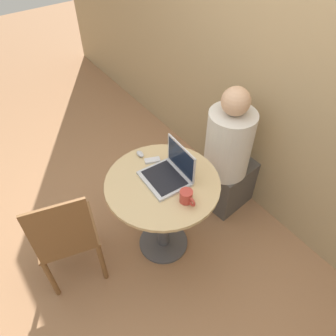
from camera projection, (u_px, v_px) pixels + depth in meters
The scene contains 9 objects.
ground_plane at pixel (163, 243), 2.71m from camera, with size 12.00×12.00×0.00m, color #9E704C.
back_wall at pixel (279, 64), 2.20m from camera, with size 7.00×0.05×2.60m.
round_table at pixel (163, 200), 2.33m from camera, with size 0.78×0.78×0.74m.
laptop at pixel (169, 172), 2.19m from camera, with size 0.32×0.28×0.24m.
cell_phone at pixel (152, 160), 2.33m from camera, with size 0.09×0.12×0.02m.
computer_mouse at pixel (140, 154), 2.37m from camera, with size 0.07×0.04×0.03m.
coffee_cup at pixel (187, 197), 2.05m from camera, with size 0.13×0.08×0.09m.
chair_empty at pixel (67, 237), 2.18m from camera, with size 0.49×0.49×0.95m.
person_seated at pixel (230, 160), 2.70m from camera, with size 0.39×0.57×1.20m.
Camera 1 is at (1.24, -0.84, 2.35)m, focal length 35.00 mm.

